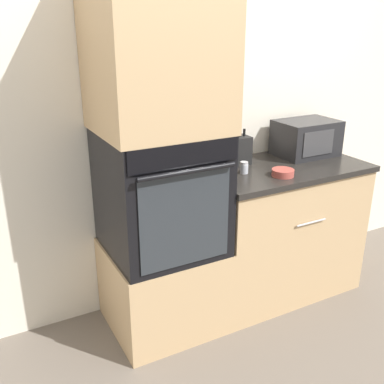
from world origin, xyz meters
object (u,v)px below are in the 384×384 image
at_px(condiment_jar_mid, 244,168).
at_px(microwave, 306,138).
at_px(wall_oven, 161,192).
at_px(knife_block, 240,150).
at_px(bowl, 283,173).
at_px(condiment_jar_far, 227,163).
at_px(condiment_jar_near, 214,157).

bearing_deg(condiment_jar_mid, microwave, 12.45).
distance_m(wall_oven, knife_block, 0.65).
distance_m(knife_block, bowl, 0.34).
bearing_deg(knife_block, condiment_jar_mid, -115.18).
bearing_deg(condiment_jar_far, condiment_jar_mid, -74.83).
height_order(knife_block, condiment_jar_near, knife_block).
xyz_separation_m(condiment_jar_mid, condiment_jar_far, (-0.04, 0.14, -0.00)).
relative_size(wall_oven, condiment_jar_mid, 9.74).
height_order(knife_block, bowl, knife_block).
bearing_deg(microwave, condiment_jar_far, 179.44).
relative_size(microwave, condiment_jar_far, 5.98).
xyz_separation_m(condiment_jar_near, condiment_jar_mid, (0.07, -0.23, -0.01)).
distance_m(condiment_jar_mid, condiment_jar_far, 0.14).
relative_size(knife_block, condiment_jar_mid, 3.17).
distance_m(wall_oven, condiment_jar_mid, 0.55).
xyz_separation_m(wall_oven, condiment_jar_mid, (0.54, -0.02, 0.06)).
height_order(bowl, condiment_jar_mid, condiment_jar_mid).
relative_size(wall_oven, microwave, 1.71).
xyz_separation_m(bowl, condiment_jar_mid, (-0.17, 0.15, 0.01)).
relative_size(bowl, condiment_jar_near, 1.32).
relative_size(microwave, bowl, 3.07).
bearing_deg(condiment_jar_mid, condiment_jar_near, 106.86).
distance_m(microwave, bowl, 0.51).
distance_m(microwave, knife_block, 0.51).
distance_m(knife_block, condiment_jar_near, 0.17).
xyz_separation_m(bowl, condiment_jar_near, (-0.25, 0.39, 0.03)).
bearing_deg(condiment_jar_mid, knife_block, 64.82).
bearing_deg(condiment_jar_near, bowl, -57.65).
bearing_deg(condiment_jar_near, condiment_jar_far, -70.83).
height_order(microwave, condiment_jar_mid, microwave).
bearing_deg(condiment_jar_mid, bowl, -41.23).
distance_m(wall_oven, bowl, 0.74).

